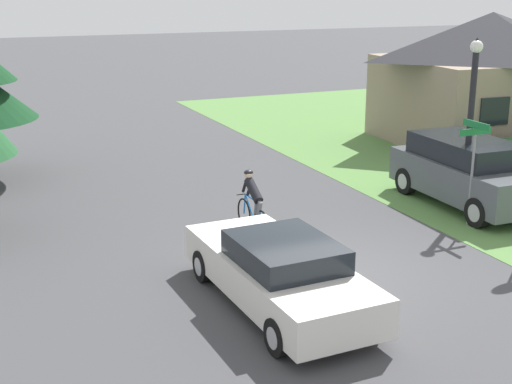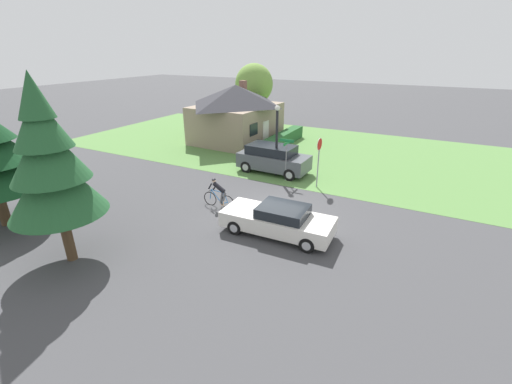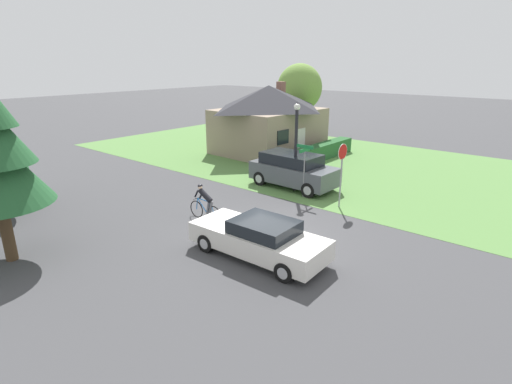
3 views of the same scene
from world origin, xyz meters
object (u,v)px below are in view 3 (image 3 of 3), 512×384
object	(u,v)px
street_lamp	(296,140)
deciduous_tree_right	(300,88)
cottage_house	(269,118)
sedan_left_lane	(259,238)
cyclist	(205,203)
parked_suv_right	(293,170)
street_name_sign	(304,161)
stop_sign	(342,163)

from	to	relation	value
street_lamp	deciduous_tree_right	world-z (taller)	deciduous_tree_right
cottage_house	sedan_left_lane	xyz separation A→B (m)	(-12.97, -9.76, -1.75)
sedan_left_lane	cottage_house	bearing A→B (deg)	-54.85
cyclist	parked_suv_right	world-z (taller)	parked_suv_right
sedan_left_lane	street_lamp	xyz separation A→B (m)	(6.72, 3.18, 1.92)
cottage_house	street_lamp	world-z (taller)	cottage_house
parked_suv_right	street_lamp	size ratio (longest dim) A/B	1.04
sedan_left_lane	cyclist	bearing A→B (deg)	-18.18
parked_suv_right	street_name_sign	world-z (taller)	street_name_sign
cottage_house	deciduous_tree_right	xyz separation A→B (m)	(6.08, 1.53, 1.71)
sedan_left_lane	stop_sign	bearing A→B (deg)	-89.41
street_name_sign	deciduous_tree_right	size ratio (longest dim) A/B	0.42
cyclist	deciduous_tree_right	distance (m)	19.77
deciduous_tree_right	street_lamp	bearing A→B (deg)	-146.65
sedan_left_lane	cyclist	distance (m)	3.89
street_name_sign	sedan_left_lane	bearing A→B (deg)	-159.66
stop_sign	street_name_sign	bearing A→B (deg)	-91.63
parked_suv_right	deciduous_tree_right	distance (m)	14.57
cottage_house	parked_suv_right	xyz separation A→B (m)	(-5.85, -6.19, -1.50)
street_lamp	deciduous_tree_right	xyz separation A→B (m)	(12.33, 8.11, 1.54)
parked_suv_right	deciduous_tree_right	world-z (taller)	deciduous_tree_right
street_lamp	cottage_house	bearing A→B (deg)	46.50
parked_suv_right	street_name_sign	distance (m)	1.85
stop_sign	deciduous_tree_right	world-z (taller)	deciduous_tree_right
cottage_house	stop_sign	world-z (taller)	cottage_house
street_name_sign	cottage_house	bearing A→B (deg)	47.61
cyclist	deciduous_tree_right	xyz separation A→B (m)	(17.95, 7.56, 3.40)
cottage_house	street_name_sign	size ratio (longest dim) A/B	2.99
street_name_sign	street_lamp	bearing A→B (deg)	57.01
cyclist	street_name_sign	xyz separation A→B (m)	(5.03, -1.46, 1.05)
street_lamp	deciduous_tree_right	size ratio (longest dim) A/B	0.72
street_name_sign	parked_suv_right	bearing A→B (deg)	52.73
sedan_left_lane	street_lamp	distance (m)	7.68
parked_suv_right	street_lamp	xyz separation A→B (m)	(-0.40, -0.39, 1.67)
cyclist	street_name_sign	bearing A→B (deg)	-107.11
deciduous_tree_right	cottage_house	bearing A→B (deg)	-165.87
cyclist	cottage_house	bearing A→B (deg)	-63.99
stop_sign	deciduous_tree_right	size ratio (longest dim) A/B	0.47
stop_sign	street_lamp	world-z (taller)	street_lamp
cyclist	deciduous_tree_right	size ratio (longest dim) A/B	0.29
street_lamp	street_name_sign	size ratio (longest dim) A/B	1.73
sedan_left_lane	street_name_sign	distance (m)	6.63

